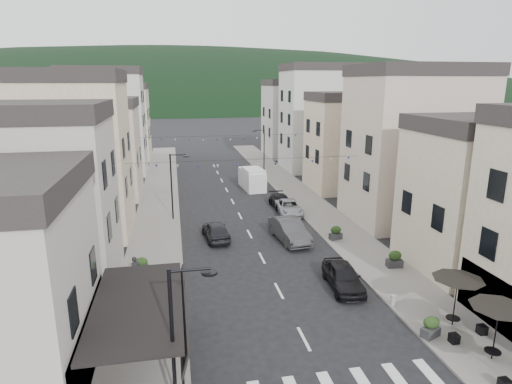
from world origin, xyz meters
The scene contains 26 objects.
sidewalk_left centered at (-7.50, 32.00, 0.06)m, with size 4.00×76.00×0.12m, color slate.
sidewalk_right centered at (7.50, 32.00, 0.06)m, with size 4.00×76.00×0.12m, color slate.
hill_backdrop centered at (0.00, 300.00, 0.00)m, with size 640.00×360.00×70.00m, color black.
boutique_awning centered at (-7.25, 5.00, 3.11)m, with size 3.77×7.50×3.28m.
buildings_row_left centered at (-14.50, 37.75, 6.12)m, with size 10.20×54.16×14.00m.
buildings_row_right centered at (14.50, 36.59, 6.32)m, with size 10.20×54.16×14.50m.
cafe_terrace centered at (7.70, 2.80, 2.36)m, with size 2.50×8.10×2.53m.
streetlamp_left_near centered at (-5.82, 2.00, 3.70)m, with size 1.70×0.56×6.00m.
streetlamp_left_far centered at (-5.82, 26.00, 3.70)m, with size 1.70×0.56×6.00m.
streetlamp_right_far centered at (5.82, 44.00, 3.70)m, with size 1.70×0.56×6.00m.
bollards centered at (0.00, 5.50, 0.42)m, with size 11.66×10.26×0.60m.
bunting_near centered at (0.00, 22.00, 5.65)m, with size 19.00×0.28×0.62m.
bunting_far centered at (0.00, 38.00, 5.65)m, with size 19.00×0.28×0.62m.
parked_car_a centered at (3.87, 10.66, 0.75)m, with size 1.77×4.40×1.50m, color black.
parked_car_b centered at (2.80, 18.95, 0.86)m, with size 1.82×5.21×1.72m, color #343437.
parked_car_c centered at (4.60, 25.77, 0.65)m, with size 2.15×4.66×1.30m, color gray.
parked_car_d centered at (4.41, 27.80, 0.64)m, with size 1.78×4.38×1.27m, color black.
parked_car_e centered at (-2.80, 20.31, 0.73)m, with size 1.73×4.29×1.46m, color black.
delivery_van centered at (3.01, 36.06, 1.22)m, with size 2.46×5.34×2.49m.
pedestrian_a centered at (-8.39, 13.56, 0.94)m, with size 0.60×0.39×1.65m, color black.
pedestrian_b centered at (-9.20, 11.64, 0.90)m, with size 0.76×0.59×1.56m, color black.
planter_la centered at (-8.01, 10.79, 0.69)m, with size 1.15×0.77×1.18m.
planter_lb centered at (-8.14, 14.92, 0.62)m, with size 0.99×0.66×1.02m.
planter_ra centered at (6.00, 4.88, 0.63)m, with size 1.05×0.82×1.04m.
planter_rb centered at (8.29, 12.60, 0.67)m, with size 1.08×0.68×1.14m.
planter_rc centered at (6.36, 18.25, 0.64)m, with size 1.07×0.78×1.08m.
Camera 1 is at (-5.74, -11.45, 12.03)m, focal length 30.00 mm.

